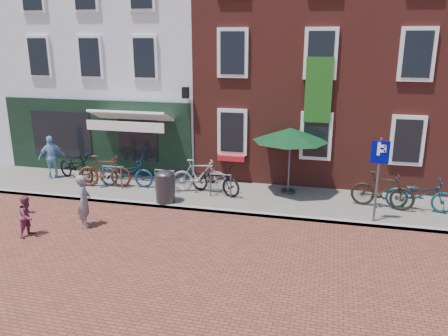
% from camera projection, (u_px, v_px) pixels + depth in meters
% --- Properties ---
extents(ground, '(80.00, 80.00, 0.00)m').
position_uv_depth(ground, '(196.00, 211.00, 14.25)').
color(ground, brown).
extents(sidewalk, '(24.00, 3.00, 0.10)m').
position_uv_depth(sidewalk, '(237.00, 197.00, 15.41)').
color(sidewalk, slate).
rests_on(sidewalk, ground).
extents(building_stucco, '(8.00, 8.00, 9.00)m').
position_uv_depth(building_stucco, '(136.00, 56.00, 20.67)').
color(building_stucco, silver).
rests_on(building_stucco, ground).
extents(building_brick_mid, '(6.00, 8.00, 10.00)m').
position_uv_depth(building_brick_mid, '(288.00, 45.00, 18.94)').
color(building_brick_mid, maroon).
rests_on(building_brick_mid, ground).
extents(building_brick_right, '(6.00, 8.00, 10.00)m').
position_uv_depth(building_brick_right, '(442.00, 46.00, 17.57)').
color(building_brick_right, maroon).
rests_on(building_brick_right, ground).
extents(litter_bin, '(0.62, 0.62, 1.15)m').
position_uv_depth(litter_bin, '(165.00, 185.00, 14.60)').
color(litter_bin, '#333335').
rests_on(litter_bin, sidewalk).
extents(parking_sign, '(0.50, 0.08, 2.51)m').
position_uv_depth(parking_sign, '(379.00, 166.00, 12.75)').
color(parking_sign, '#4C4C4F').
rests_on(parking_sign, sidewalk).
extents(parasol, '(2.58, 2.58, 2.39)m').
position_uv_depth(parasol, '(290.00, 132.00, 15.10)').
color(parasol, '#4C4C4F').
rests_on(parasol, sidewalk).
extents(woman, '(0.54, 0.66, 1.56)m').
position_uv_depth(woman, '(84.00, 201.00, 12.89)').
color(woman, slate).
rests_on(woman, ground).
extents(boy, '(0.53, 0.63, 1.17)m').
position_uv_depth(boy, '(28.00, 216.00, 12.34)').
color(boy, brown).
rests_on(boy, ground).
extents(cafe_person, '(0.97, 0.96, 1.65)m').
position_uv_depth(cafe_person, '(52.00, 157.00, 17.12)').
color(cafe_person, '#81AED2').
rests_on(cafe_person, sidewalk).
extents(bicycle_0, '(2.12, 1.43, 1.05)m').
position_uv_depth(bicycle_0, '(76.00, 166.00, 16.96)').
color(bicycle_0, black).
rests_on(bicycle_0, sidewalk).
extents(bicycle_1, '(2.01, 0.89, 1.17)m').
position_uv_depth(bicycle_1, '(104.00, 171.00, 16.14)').
color(bicycle_1, '#4D2316').
rests_on(bicycle_1, sidewalk).
extents(bicycle_2, '(2.06, 0.88, 1.05)m').
position_uv_depth(bicycle_2, '(126.00, 172.00, 16.19)').
color(bicycle_2, navy).
rests_on(bicycle_2, sidewalk).
extents(bicycle_3, '(2.01, 0.90, 1.17)m').
position_uv_depth(bicycle_3, '(199.00, 176.00, 15.61)').
color(bicycle_3, gray).
rests_on(bicycle_3, sidewalk).
extents(bicycle_4, '(2.12, 1.34, 1.05)m').
position_uv_depth(bicycle_4, '(215.00, 179.00, 15.44)').
color(bicycle_4, black).
rests_on(bicycle_4, sidewalk).
extents(bicycle_5, '(2.02, 0.95, 1.17)m').
position_uv_depth(bicycle_5, '(382.00, 190.00, 14.11)').
color(bicycle_5, black).
rests_on(bicycle_5, sidewalk).
extents(bicycle_6, '(2.06, 0.88, 1.05)m').
position_uv_depth(bicycle_6, '(420.00, 194.00, 13.90)').
color(bicycle_6, '#073B4C').
rests_on(bicycle_6, sidewalk).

